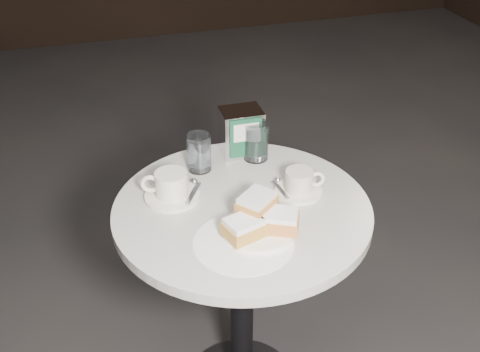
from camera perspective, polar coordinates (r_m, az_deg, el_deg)
name	(u,v)px	position (r m, az deg, el deg)	size (l,w,h in m)	color
cafe_table	(242,262)	(1.74, 0.19, -8.20)	(0.70, 0.70, 0.74)	black
sugar_spill	(243,243)	(1.50, 0.33, -6.34)	(0.25, 0.25, 0.00)	white
beignet_plate	(260,221)	(1.51, 1.88, -4.29)	(0.21, 0.19, 0.09)	white
coffee_cup_left	(171,187)	(1.65, -6.55, -1.05)	(0.19, 0.19, 0.08)	white
coffee_cup_right	(299,183)	(1.67, 5.65, -0.68)	(0.15, 0.15, 0.07)	white
water_glass_left	(199,153)	(1.76, -3.90, 2.20)	(0.09, 0.09, 0.11)	silver
water_glass_right	(256,141)	(1.81, 1.52, 3.33)	(0.09, 0.09, 0.12)	white
napkin_dispenser	(241,132)	(1.83, 0.12, 4.23)	(0.12, 0.11, 0.14)	silver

